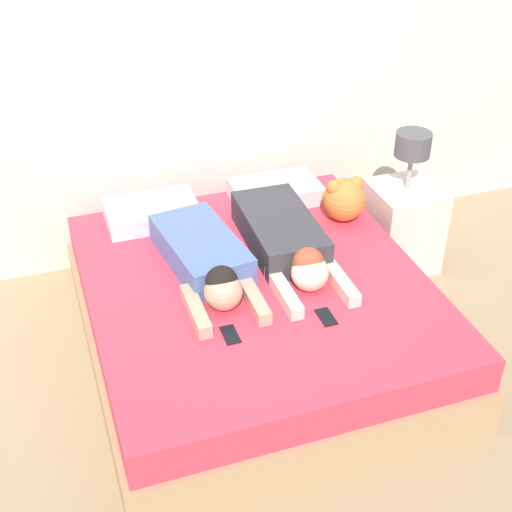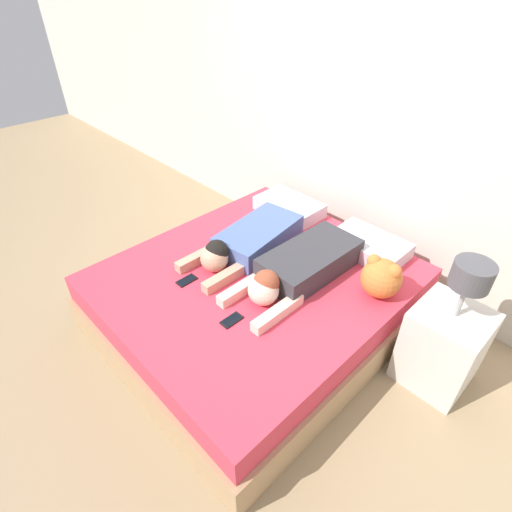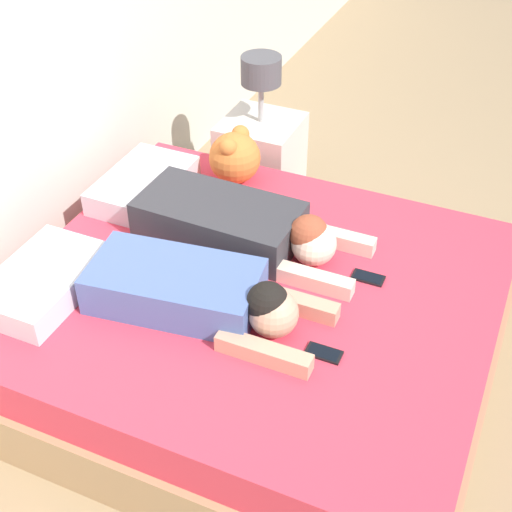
# 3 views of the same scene
# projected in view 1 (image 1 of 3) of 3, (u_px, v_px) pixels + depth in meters

# --- Properties ---
(ground_plane) EXTENTS (12.00, 12.00, 0.00)m
(ground_plane) POSITION_uv_depth(u_px,v_px,m) (256.00, 345.00, 4.07)
(ground_plane) COLOR #9E8460
(wall_back) EXTENTS (12.00, 0.06, 2.60)m
(wall_back) POSITION_uv_depth(u_px,v_px,m) (193.00, 58.00, 4.25)
(wall_back) COLOR beige
(wall_back) RESTS_ON ground_plane
(bed) EXTENTS (1.82, 2.02, 0.47)m
(bed) POSITION_uv_depth(u_px,v_px,m) (256.00, 314.00, 3.94)
(bed) COLOR tan
(bed) RESTS_ON ground_plane
(pillow_head_left) EXTENTS (0.54, 0.34, 0.11)m
(pillow_head_left) POSITION_uv_depth(u_px,v_px,m) (152.00, 212.00, 4.28)
(pillow_head_left) COLOR silver
(pillow_head_left) RESTS_ON bed
(pillow_head_right) EXTENTS (0.54, 0.34, 0.11)m
(pillow_head_right) POSITION_uv_depth(u_px,v_px,m) (276.00, 192.00, 4.49)
(pillow_head_right) COLOR silver
(pillow_head_right) RESTS_ON bed
(person_left) EXTENTS (0.44, 1.00, 0.22)m
(person_left) POSITION_uv_depth(u_px,v_px,m) (207.00, 261.00, 3.80)
(person_left) COLOR #4C66A5
(person_left) RESTS_ON bed
(person_right) EXTENTS (0.38, 1.05, 0.23)m
(person_right) POSITION_uv_depth(u_px,v_px,m) (287.00, 241.00, 3.95)
(person_right) COLOR #333338
(person_right) RESTS_ON bed
(cell_phone_left) EXTENTS (0.07, 0.14, 0.01)m
(cell_phone_left) POSITION_uv_depth(u_px,v_px,m) (230.00, 335.00, 3.42)
(cell_phone_left) COLOR black
(cell_phone_left) RESTS_ON bed
(cell_phone_right) EXTENTS (0.07, 0.14, 0.01)m
(cell_phone_right) POSITION_uv_depth(u_px,v_px,m) (326.00, 317.00, 3.53)
(cell_phone_right) COLOR black
(cell_phone_right) RESTS_ON bed
(plush_toy) EXTENTS (0.26, 0.26, 0.27)m
(plush_toy) POSITION_uv_depth(u_px,v_px,m) (344.00, 199.00, 4.25)
(plush_toy) COLOR orange
(plush_toy) RESTS_ON bed
(nightstand) EXTENTS (0.42, 0.42, 0.94)m
(nightstand) POSITION_uv_depth(u_px,v_px,m) (403.00, 221.00, 4.58)
(nightstand) COLOR beige
(nightstand) RESTS_ON ground_plane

